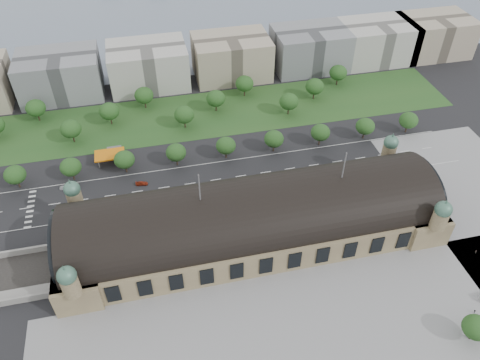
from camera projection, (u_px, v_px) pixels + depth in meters
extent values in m
plane|color=black|center=(252.00, 237.00, 190.38)|extent=(900.00, 900.00, 0.00)
cube|color=#96875D|center=(253.00, 227.00, 186.41)|extent=(150.00, 40.00, 12.00)
cube|color=#96875D|center=(79.00, 256.00, 175.20)|extent=(16.00, 43.00, 12.00)
cube|color=#96875D|center=(406.00, 201.00, 197.61)|extent=(16.00, 43.00, 12.00)
cylinder|color=black|center=(253.00, 217.00, 182.43)|extent=(144.00, 37.60, 37.60)
cylinder|color=black|center=(57.00, 245.00, 168.90)|extent=(1.20, 32.00, 32.00)
cylinder|color=black|center=(424.00, 185.00, 193.31)|extent=(1.20, 32.00, 32.00)
cylinder|color=#96875D|center=(75.00, 199.00, 183.91)|extent=(6.00, 6.00, 8.00)
sphere|color=#456F5B|center=(72.00, 189.00, 180.26)|extent=(6.40, 6.40, 6.40)
cone|color=#456F5B|center=(69.00, 181.00, 177.61)|extent=(1.00, 1.00, 2.50)
cylinder|color=#96875D|center=(389.00, 152.00, 206.31)|extent=(6.00, 6.00, 8.00)
sphere|color=#456F5B|center=(391.00, 142.00, 202.67)|extent=(6.40, 6.40, 6.40)
cone|color=#456F5B|center=(393.00, 135.00, 200.02)|extent=(1.00, 1.00, 2.50)
cylinder|color=#96875D|center=(71.00, 286.00, 153.25)|extent=(6.00, 6.00, 8.00)
sphere|color=#456F5B|center=(67.00, 276.00, 149.60)|extent=(6.40, 6.40, 6.40)
cone|color=#456F5B|center=(63.00, 268.00, 146.95)|extent=(1.00, 1.00, 2.50)
cylinder|color=#96875D|center=(439.00, 220.00, 175.65)|extent=(6.00, 6.00, 8.00)
sphere|color=#456F5B|center=(444.00, 209.00, 172.01)|extent=(6.40, 6.40, 6.40)
cone|color=#456F5B|center=(447.00, 202.00, 169.36)|extent=(1.00, 1.00, 2.50)
cylinder|color=#59595B|center=(199.00, 187.00, 166.16)|extent=(0.50, 0.50, 12.00)
cylinder|color=#59595B|center=(344.00, 165.00, 175.36)|extent=(0.50, 0.50, 12.00)
cube|color=gray|center=(312.00, 327.00, 159.93)|extent=(190.00, 48.00, 0.12)
cube|color=gray|center=(477.00, 198.00, 207.60)|extent=(56.00, 100.00, 0.12)
cube|color=black|center=(190.00, 184.00, 214.78)|extent=(260.00, 26.00, 0.10)
cube|color=#244E1F|center=(185.00, 117.00, 255.77)|extent=(300.00, 45.00, 0.10)
cube|color=orange|center=(110.00, 155.00, 223.33)|extent=(14.00, 9.00, 0.70)
cube|color=#59595B|center=(115.00, 152.00, 230.10)|extent=(7.00, 5.00, 3.20)
cylinder|color=#59595B|center=(99.00, 156.00, 226.41)|extent=(0.50, 0.50, 4.40)
cylinder|color=#59595B|center=(122.00, 153.00, 228.24)|extent=(0.50, 0.50, 4.40)
cylinder|color=#59595B|center=(99.00, 164.00, 221.73)|extent=(0.50, 0.50, 4.40)
cylinder|color=#59595B|center=(122.00, 161.00, 223.57)|extent=(0.50, 0.50, 4.40)
cube|color=gray|center=(60.00, 75.00, 266.15)|extent=(45.00, 32.00, 24.00)
cube|color=#B4B2AB|center=(148.00, 66.00, 274.51)|extent=(45.00, 32.00, 24.00)
cube|color=tan|center=(231.00, 57.00, 282.87)|extent=(45.00, 32.00, 24.00)
cube|color=gray|center=(310.00, 49.00, 291.23)|extent=(45.00, 32.00, 24.00)
cube|color=#B4B2AB|center=(377.00, 42.00, 298.75)|extent=(45.00, 32.00, 24.00)
cube|color=tan|center=(433.00, 36.00, 305.44)|extent=(45.00, 32.00, 24.00)
cylinder|color=#2D2116|center=(19.00, 184.00, 211.59)|extent=(0.70, 0.70, 4.32)
ellipsoid|color=#184418|center=(15.00, 175.00, 208.09)|extent=(9.60, 9.60, 8.16)
cylinder|color=#2D2116|center=(73.00, 176.00, 215.60)|extent=(0.70, 0.70, 4.32)
ellipsoid|color=#184418|center=(71.00, 167.00, 212.10)|extent=(9.60, 9.60, 8.16)
cylinder|color=#2D2116|center=(126.00, 168.00, 219.62)|extent=(0.70, 0.70, 4.32)
ellipsoid|color=#184418|center=(124.00, 160.00, 216.12)|extent=(9.60, 9.60, 8.16)
cylinder|color=#2D2116|center=(177.00, 161.00, 223.63)|extent=(0.70, 0.70, 4.32)
ellipsoid|color=#184418|center=(176.00, 152.00, 220.13)|extent=(9.60, 9.60, 8.16)
cylinder|color=#2D2116|center=(226.00, 154.00, 227.64)|extent=(0.70, 0.70, 4.32)
ellipsoid|color=#184418|center=(226.00, 146.00, 224.14)|extent=(9.60, 9.60, 8.16)
cylinder|color=#2D2116|center=(273.00, 147.00, 231.65)|extent=(0.70, 0.70, 4.32)
ellipsoid|color=#184418|center=(274.00, 139.00, 228.15)|extent=(9.60, 9.60, 8.16)
cylinder|color=#2D2116|center=(319.00, 141.00, 235.67)|extent=(0.70, 0.70, 4.32)
ellipsoid|color=#184418|center=(320.00, 132.00, 232.17)|extent=(9.60, 9.60, 8.16)
cylinder|color=#2D2116|center=(363.00, 135.00, 239.68)|extent=(0.70, 0.70, 4.32)
ellipsoid|color=#184418|center=(365.00, 126.00, 236.18)|extent=(9.60, 9.60, 8.16)
cylinder|color=#2D2116|center=(406.00, 129.00, 243.69)|extent=(0.70, 0.70, 4.32)
ellipsoid|color=#184418|center=(409.00, 120.00, 240.19)|extent=(9.60, 9.60, 8.16)
cylinder|color=#2D2116|center=(39.00, 117.00, 251.56)|extent=(0.70, 0.70, 4.68)
ellipsoid|color=#184418|center=(36.00, 108.00, 247.77)|extent=(10.40, 10.40, 8.84)
cylinder|color=#2D2116|center=(73.00, 138.00, 237.22)|extent=(0.70, 0.70, 4.68)
ellipsoid|color=#184418|center=(71.00, 129.00, 233.43)|extent=(10.40, 10.40, 8.84)
cylinder|color=#2D2116|center=(111.00, 120.00, 249.15)|extent=(0.70, 0.70, 4.68)
ellipsoid|color=#184418|center=(109.00, 111.00, 245.36)|extent=(10.40, 10.40, 8.84)
cylinder|color=#2D2116|center=(145.00, 104.00, 261.09)|extent=(0.70, 0.70, 4.68)
ellipsoid|color=#184418|center=(144.00, 95.00, 257.30)|extent=(10.40, 10.40, 8.84)
cylinder|color=#2D2116|center=(185.00, 124.00, 246.75)|extent=(0.70, 0.70, 4.68)
ellipsoid|color=#184418|center=(184.00, 115.00, 242.96)|extent=(10.40, 10.40, 8.84)
cylinder|color=#2D2116|center=(216.00, 107.00, 258.68)|extent=(0.70, 0.70, 4.68)
ellipsoid|color=#184418|center=(216.00, 98.00, 254.89)|extent=(10.40, 10.40, 8.84)
cylinder|color=#2D2116|center=(244.00, 92.00, 270.62)|extent=(0.70, 0.70, 4.68)
ellipsoid|color=#184418|center=(245.00, 84.00, 266.83)|extent=(10.40, 10.40, 8.84)
cylinder|color=#2D2116|center=(288.00, 111.00, 256.28)|extent=(0.70, 0.70, 4.68)
ellipsoid|color=#184418|center=(289.00, 102.00, 252.49)|extent=(10.40, 10.40, 8.84)
cylinder|color=#2D2116|center=(314.00, 95.00, 268.21)|extent=(0.70, 0.70, 4.68)
ellipsoid|color=#184418|center=(315.00, 86.00, 264.42)|extent=(10.40, 10.40, 8.84)
cylinder|color=#2D2116|center=(337.00, 81.00, 280.15)|extent=(0.70, 0.70, 4.68)
ellipsoid|color=#184418|center=(338.00, 73.00, 276.36)|extent=(10.40, 10.40, 8.84)
cylinder|color=#2D2116|center=(471.00, 335.00, 155.30)|extent=(0.70, 0.70, 3.96)
ellipsoid|color=#184418|center=(476.00, 327.00, 152.09)|extent=(9.00, 9.00, 7.65)
imported|color=#97999F|center=(65.00, 188.00, 211.65)|extent=(4.35, 1.81, 1.40)
imported|color=black|center=(64.00, 205.00, 203.04)|extent=(5.49, 2.53, 1.53)
imported|color=maroon|center=(142.00, 183.00, 213.75)|extent=(5.69, 2.93, 1.58)
imported|color=#172641|center=(229.00, 192.00, 209.55)|extent=(4.84, 2.43, 1.58)
imported|color=black|center=(74.00, 221.00, 196.30)|extent=(4.04, 3.45, 1.31)
imported|color=maroon|center=(126.00, 219.00, 196.90)|extent=(5.74, 4.87, 1.46)
imported|color=#172342|center=(109.00, 215.00, 198.72)|extent=(5.04, 3.74, 1.36)
imported|color=#5A5D62|center=(143.00, 210.00, 201.02)|extent=(4.94, 3.32, 1.56)
imported|color=silver|center=(104.00, 216.00, 198.39)|extent=(4.08, 3.71, 1.35)
imported|color=#999CA2|center=(182.00, 210.00, 200.91)|extent=(5.58, 4.16, 1.41)
imported|color=black|center=(173.00, 205.00, 203.26)|extent=(5.39, 3.94, 1.45)
imported|color=red|center=(207.00, 189.00, 209.95)|extent=(11.53, 3.30, 3.17)
imported|color=silver|center=(259.00, 187.00, 210.60)|extent=(12.34, 4.03, 3.38)
imported|color=silver|center=(289.00, 180.00, 213.98)|extent=(13.57, 3.68, 3.75)
imported|color=gray|center=(476.00, 251.00, 183.74)|extent=(0.64, 0.85, 1.54)
imported|color=gray|center=(474.00, 312.00, 163.38)|extent=(1.03, 1.06, 1.60)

